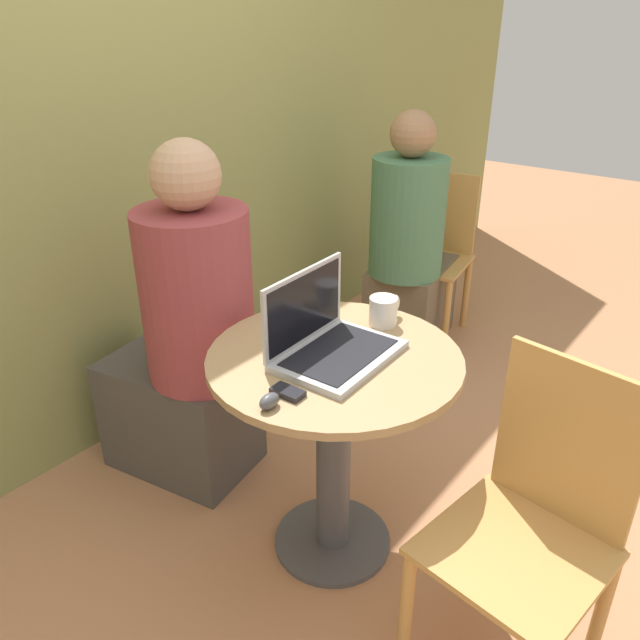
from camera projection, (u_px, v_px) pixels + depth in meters
name	position (u px, v px, depth m)	size (l,w,h in m)	color
ground_plane	(332.00, 542.00, 2.12)	(12.00, 12.00, 0.00)	tan
back_wall	(76.00, 114.00, 2.16)	(7.00, 0.05, 2.60)	#939956
round_table	(334.00, 417.00, 1.89)	(0.74, 0.74, 0.73)	#4C4C51
laptop	(328.00, 340.00, 1.78)	(0.37, 0.27, 0.24)	#B7B7BC
cell_phone	(288.00, 392.00, 1.61)	(0.05, 0.09, 0.02)	black
computer_mouse	(269.00, 401.00, 1.55)	(0.06, 0.04, 0.04)	#4C4C51
coffee_cup	(384.00, 311.00, 1.96)	(0.14, 0.09, 0.09)	white
chair_empty	(531.00, 529.00, 1.56)	(0.45, 0.45, 0.89)	tan
person_seated	(189.00, 348.00, 2.24)	(0.45, 0.62, 1.28)	#4C4742
chair_background	(433.00, 254.00, 3.37)	(0.46, 0.46, 0.86)	tan
person_background	(409.00, 255.00, 3.16)	(0.59, 0.42, 1.22)	brown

